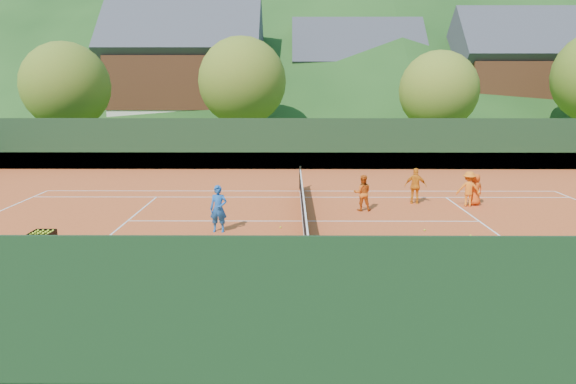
{
  "coord_description": "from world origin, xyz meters",
  "views": [
    {
      "loc": [
        -0.46,
        -18.04,
        4.81
      ],
      "look_at": [
        -0.55,
        0.0,
        1.1
      ],
      "focal_mm": 32.0,
      "sensor_mm": 36.0,
      "label": 1
    }
  ],
  "objects_px": {
    "student_b": "(416,186)",
    "chalet_right": "(514,82)",
    "chalet_left": "(187,77)",
    "student_a": "(362,193)",
    "tennis_net": "(303,208)",
    "ball_hopper": "(43,241)",
    "coach": "(219,209)",
    "chalet_mid": "(356,85)",
    "student_d": "(469,189)",
    "student_c": "(475,189)"
  },
  "relations": [
    {
      "from": "ball_hopper",
      "to": "chalet_right",
      "type": "relative_size",
      "value": 0.08
    },
    {
      "from": "tennis_net",
      "to": "chalet_right",
      "type": "distance_m",
      "value": 36.37
    },
    {
      "from": "student_d",
      "to": "ball_hopper",
      "type": "distance_m",
      "value": 15.68
    },
    {
      "from": "student_c",
      "to": "chalet_mid",
      "type": "distance_m",
      "value": 31.69
    },
    {
      "from": "coach",
      "to": "chalet_left",
      "type": "height_order",
      "value": "chalet_left"
    },
    {
      "from": "coach",
      "to": "chalet_left",
      "type": "distance_m",
      "value": 32.56
    },
    {
      "from": "student_b",
      "to": "chalet_left",
      "type": "height_order",
      "value": "chalet_left"
    },
    {
      "from": "chalet_left",
      "to": "chalet_mid",
      "type": "distance_m",
      "value": 16.51
    },
    {
      "from": "coach",
      "to": "tennis_net",
      "type": "height_order",
      "value": "coach"
    },
    {
      "from": "coach",
      "to": "student_b",
      "type": "xyz_separation_m",
      "value": [
        7.6,
        4.26,
        -0.04
      ]
    },
    {
      "from": "student_b",
      "to": "ball_hopper",
      "type": "xyz_separation_m",
      "value": [
        -11.84,
        -7.75,
        -0.01
      ]
    },
    {
      "from": "student_a",
      "to": "student_c",
      "type": "relative_size",
      "value": 1.08
    },
    {
      "from": "student_b",
      "to": "tennis_net",
      "type": "height_order",
      "value": "student_b"
    },
    {
      "from": "student_a",
      "to": "student_c",
      "type": "xyz_separation_m",
      "value": [
        4.76,
        0.97,
        -0.05
      ]
    },
    {
      "from": "student_b",
      "to": "chalet_mid",
      "type": "relative_size",
      "value": 0.12
    },
    {
      "from": "ball_hopper",
      "to": "chalet_right",
      "type": "xyz_separation_m",
      "value": [
        27.11,
        34.89,
        4.49
      ]
    },
    {
      "from": "ball_hopper",
      "to": "tennis_net",
      "type": "bearing_deg",
      "value": 34.51
    },
    {
      "from": "student_b",
      "to": "chalet_right",
      "type": "xyz_separation_m",
      "value": [
        15.27,
        27.13,
        4.48
      ]
    },
    {
      "from": "student_b",
      "to": "chalet_right",
      "type": "distance_m",
      "value": 31.45
    },
    {
      "from": "student_c",
      "to": "chalet_left",
      "type": "distance_m",
      "value": 32.67
    },
    {
      "from": "student_a",
      "to": "student_b",
      "type": "height_order",
      "value": "student_b"
    },
    {
      "from": "student_c",
      "to": "ball_hopper",
      "type": "relative_size",
      "value": 1.32
    },
    {
      "from": "chalet_left",
      "to": "tennis_net",
      "type": "bearing_deg",
      "value": -71.57
    },
    {
      "from": "chalet_mid",
      "to": "chalet_right",
      "type": "height_order",
      "value": "chalet_right"
    },
    {
      "from": "student_b",
      "to": "chalet_left",
      "type": "bearing_deg",
      "value": -49.64
    },
    {
      "from": "student_a",
      "to": "tennis_net",
      "type": "bearing_deg",
      "value": 35.65
    },
    {
      "from": "coach",
      "to": "chalet_right",
      "type": "xyz_separation_m",
      "value": [
        22.87,
        31.4,
        4.44
      ]
    },
    {
      "from": "student_c",
      "to": "student_d",
      "type": "bearing_deg",
      "value": 20.82
    },
    {
      "from": "chalet_left",
      "to": "chalet_mid",
      "type": "relative_size",
      "value": 1.09
    },
    {
      "from": "student_a",
      "to": "chalet_left",
      "type": "xyz_separation_m",
      "value": [
        -12.36,
        28.35,
        4.92
      ]
    },
    {
      "from": "coach",
      "to": "tennis_net",
      "type": "distance_m",
      "value": 3.21
    },
    {
      "from": "student_b",
      "to": "chalet_right",
      "type": "height_order",
      "value": "chalet_right"
    },
    {
      "from": "student_a",
      "to": "chalet_mid",
      "type": "height_order",
      "value": "chalet_mid"
    },
    {
      "from": "student_d",
      "to": "chalet_right",
      "type": "distance_m",
      "value": 30.93
    },
    {
      "from": "student_c",
      "to": "chalet_mid",
      "type": "bearing_deg",
      "value": -98.57
    },
    {
      "from": "chalet_mid",
      "to": "chalet_left",
      "type": "bearing_deg",
      "value": -165.96
    },
    {
      "from": "student_b",
      "to": "ball_hopper",
      "type": "height_order",
      "value": "student_b"
    },
    {
      "from": "student_d",
      "to": "chalet_mid",
      "type": "relative_size",
      "value": 0.11
    },
    {
      "from": "student_a",
      "to": "coach",
      "type": "bearing_deg",
      "value": 30.91
    },
    {
      "from": "student_a",
      "to": "ball_hopper",
      "type": "distance_m",
      "value": 11.5
    },
    {
      "from": "chalet_left",
      "to": "coach",
      "type": "bearing_deg",
      "value": -77.21
    },
    {
      "from": "coach",
      "to": "student_c",
      "type": "distance_m",
      "value": 10.77
    },
    {
      "from": "chalet_mid",
      "to": "student_a",
      "type": "bearing_deg",
      "value": -96.42
    },
    {
      "from": "coach",
      "to": "chalet_mid",
      "type": "relative_size",
      "value": 0.13
    },
    {
      "from": "tennis_net",
      "to": "chalet_right",
      "type": "xyz_separation_m",
      "value": [
        20.0,
        30.0,
        4.74
      ]
    },
    {
      "from": "student_d",
      "to": "chalet_left",
      "type": "bearing_deg",
      "value": -46.39
    },
    {
      "from": "student_a",
      "to": "chalet_right",
      "type": "relative_size",
      "value": 0.12
    },
    {
      "from": "student_d",
      "to": "coach",
      "type": "bearing_deg",
      "value": 33.86
    },
    {
      "from": "tennis_net",
      "to": "chalet_left",
      "type": "distance_m",
      "value": 32.04
    },
    {
      "from": "student_c",
      "to": "chalet_left",
      "type": "xyz_separation_m",
      "value": [
        -17.12,
        27.38,
        4.97
      ]
    }
  ]
}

